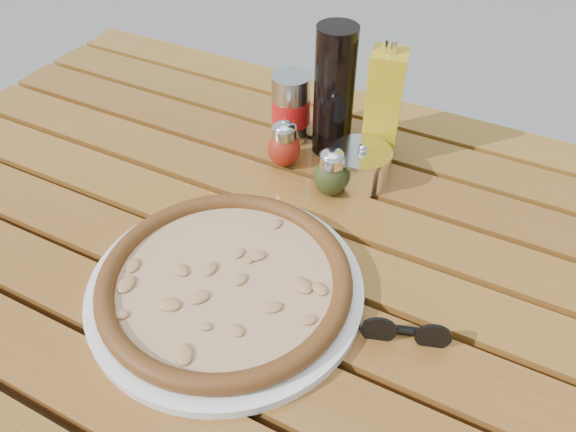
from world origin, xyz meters
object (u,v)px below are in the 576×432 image
at_px(pepper_shaker, 284,145).
at_px(soda_can, 291,108).
at_px(table, 282,275).
at_px(parmesan_tin, 361,166).
at_px(oregano_shaker, 331,173).
at_px(sunglasses, 405,333).
at_px(pizza, 225,280).
at_px(dark_bottle, 334,92).
at_px(olive_oil_cruet, 384,107).
at_px(plate, 226,288).

xyz_separation_m(pepper_shaker, soda_can, (-0.03, 0.08, 0.02)).
distance_m(table, parmesan_tin, 0.21).
bearing_deg(table, oregano_shaker, 82.51).
bearing_deg(soda_can, oregano_shaker, -40.95).
relative_size(parmesan_tin, sunglasses, 1.14).
height_order(pizza, dark_bottle, dark_bottle).
xyz_separation_m(soda_can, olive_oil_cruet, (0.16, 0.02, 0.04)).
bearing_deg(plate, olive_oil_cruet, 79.71).
bearing_deg(olive_oil_cruet, dark_bottle, -167.98).
height_order(pizza, soda_can, soda_can).
xyz_separation_m(pepper_shaker, oregano_shaker, (0.10, -0.03, 0.00)).
bearing_deg(pepper_shaker, plate, -77.52).
xyz_separation_m(oregano_shaker, sunglasses, (0.20, -0.22, -0.02)).
bearing_deg(pepper_shaker, soda_can, 109.37).
distance_m(plate, oregano_shaker, 0.26).
bearing_deg(sunglasses, plate, 169.84).
relative_size(table, dark_bottle, 6.36).
height_order(plate, sunglasses, sunglasses).
height_order(table, pizza, pizza).
relative_size(table, oregano_shaker, 17.07).
height_order(table, oregano_shaker, oregano_shaker).
height_order(plate, pepper_shaker, pepper_shaker).
bearing_deg(soda_can, pepper_shaker, -70.63).
bearing_deg(soda_can, sunglasses, -45.33).
xyz_separation_m(plate, oregano_shaker, (0.04, 0.25, 0.03)).
bearing_deg(table, plate, -99.07).
bearing_deg(pizza, dark_bottle, 91.82).
relative_size(plate, dark_bottle, 1.64).
bearing_deg(sunglasses, olive_oil_cruet, 97.06).
bearing_deg(parmesan_tin, pepper_shaker, -173.36).
bearing_deg(pizza, table, 80.93).
relative_size(pepper_shaker, olive_oil_cruet, 0.39).
xyz_separation_m(dark_bottle, parmesan_tin, (0.08, -0.06, -0.08)).
relative_size(soda_can, sunglasses, 1.10).
bearing_deg(parmesan_tin, olive_oil_cruet, 88.83).
bearing_deg(dark_bottle, parmesan_tin, -38.23).
bearing_deg(sunglasses, dark_bottle, 108.30).
height_order(pepper_shaker, sunglasses, pepper_shaker).
bearing_deg(olive_oil_cruet, pizza, -100.29).
relative_size(table, plate, 3.89).
xyz_separation_m(olive_oil_cruet, parmesan_tin, (-0.00, -0.08, -0.07)).
relative_size(pizza, olive_oil_cruet, 1.98).
relative_size(oregano_shaker, parmesan_tin, 0.66).
relative_size(pizza, pepper_shaker, 5.08).
xyz_separation_m(parmesan_tin, sunglasses, (0.17, -0.26, -0.01)).
bearing_deg(dark_bottle, olive_oil_cruet, 12.02).
distance_m(plate, pizza, 0.02).
height_order(plate, dark_bottle, dark_bottle).
xyz_separation_m(pepper_shaker, sunglasses, (0.30, -0.25, -0.02)).
bearing_deg(olive_oil_cruet, sunglasses, -64.45).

